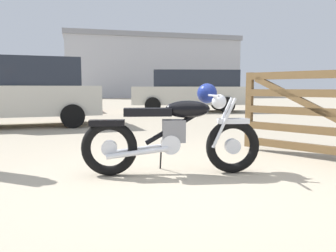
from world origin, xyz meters
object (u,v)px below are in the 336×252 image
Objects in this scene: vintage_motorcycle at (176,132)px; blue_hatchback_right at (31,90)px; pale_sedan_back at (190,90)px; dark_sedan_left at (26,91)px.

blue_hatchback_right reaches higher than vintage_motorcycle.
blue_hatchback_right is 0.83× the size of pale_sedan_back.
vintage_motorcycle is 6.23m from dark_sedan_left.
vintage_motorcycle is at bearing 108.60° from dark_sedan_left.
pale_sedan_back is (6.52, -0.62, 0.02)m from blue_hatchback_right.
blue_hatchback_right is at bearing 115.10° from vintage_motorcycle.
pale_sedan_back reaches higher than vintage_motorcycle.
pale_sedan_back is (2.85, 10.08, 0.45)m from vintage_motorcycle.
blue_hatchback_right is 5.22m from dark_sedan_left.
blue_hatchback_right is at bearing 2.45° from pale_sedan_back.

